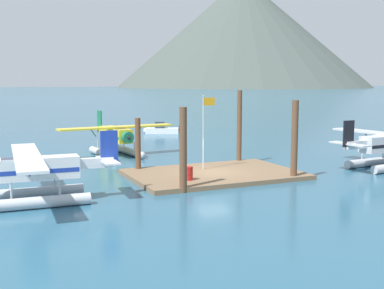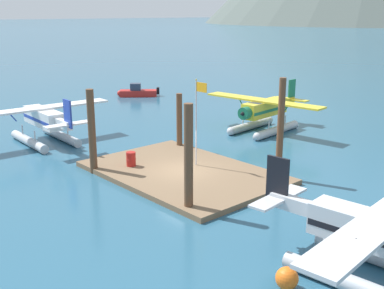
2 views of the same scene
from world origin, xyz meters
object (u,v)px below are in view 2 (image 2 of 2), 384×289
at_px(seaplane_yellow_bow_left, 264,113).
at_px(seaplane_silver_stbd_aft, 376,241).
at_px(fuel_drum, 131,159).
at_px(seaplane_white_port_aft, 44,122).
at_px(boat_red_open_west, 137,92).
at_px(flagpole, 198,112).
at_px(mooring_buoy, 287,278).

height_order(seaplane_yellow_bow_left, seaplane_silver_stbd_aft, same).
xyz_separation_m(fuel_drum, seaplane_white_port_aft, (-9.65, -1.04, 0.84)).
height_order(seaplane_silver_stbd_aft, boat_red_open_west, seaplane_silver_stbd_aft).
relative_size(flagpole, boat_red_open_west, 1.27).
distance_m(flagpole, boat_red_open_west, 27.88).
distance_m(mooring_buoy, seaplane_white_port_aft, 24.28).
bearing_deg(mooring_buoy, flagpole, 150.94).
distance_m(seaplane_yellow_bow_left, boat_red_open_west, 20.97).
relative_size(flagpole, seaplane_white_port_aft, 0.51).
height_order(flagpole, seaplane_yellow_bow_left, flagpole).
relative_size(flagpole, seaplane_yellow_bow_left, 0.51).
height_order(flagpole, seaplane_white_port_aft, flagpole).
height_order(mooring_buoy, boat_red_open_west, boat_red_open_west).
bearing_deg(seaplane_white_port_aft, seaplane_yellow_bow_left, 59.79).
bearing_deg(mooring_buoy, seaplane_yellow_bow_left, 131.91).
height_order(flagpole, fuel_drum, flagpole).
distance_m(fuel_drum, seaplane_yellow_bow_left, 13.86).
relative_size(mooring_buoy, seaplane_silver_stbd_aft, 0.08).
distance_m(fuel_drum, mooring_buoy, 14.89).
relative_size(mooring_buoy, boat_red_open_west, 0.20).
bearing_deg(fuel_drum, seaplane_silver_stbd_aft, -2.49).
relative_size(flagpole, seaplane_silver_stbd_aft, 0.51).
distance_m(seaplane_white_port_aft, boat_red_open_west, 21.02).
bearing_deg(seaplane_yellow_bow_left, boat_red_open_west, 173.79).
bearing_deg(seaplane_white_port_aft, flagpole, 18.62).
height_order(mooring_buoy, seaplane_silver_stbd_aft, seaplane_silver_stbd_aft).
distance_m(mooring_buoy, boat_red_open_west, 41.23).
bearing_deg(seaplane_silver_stbd_aft, boat_red_open_west, 156.22).
bearing_deg(seaplane_silver_stbd_aft, fuel_drum, 177.51).
relative_size(seaplane_silver_stbd_aft, boat_red_open_west, 2.49).
relative_size(fuel_drum, mooring_buoy, 1.07).
relative_size(fuel_drum, seaplane_silver_stbd_aft, 0.08).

